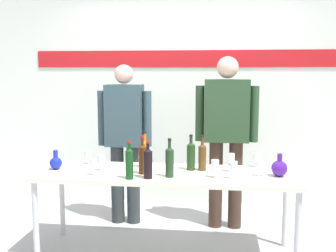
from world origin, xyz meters
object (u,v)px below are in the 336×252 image
(display_table, at_px, (166,179))
(presenter_right, at_px, (226,130))
(wine_bottle_0, at_px, (129,162))
(wine_bottle_3, at_px, (170,161))
(wine_glass_left_0, at_px, (88,154))
(wine_glass_right_1, at_px, (257,158))
(wine_glass_right_3, at_px, (262,166))
(wine_bottle_1, at_px, (191,155))
(wine_bottle_5, at_px, (202,156))
(wine_bottle_6, at_px, (142,158))
(wine_bottle_2, at_px, (145,153))
(wine_glass_left_1, at_px, (101,160))
(presenter_left, at_px, (125,135))
(wine_bottle_4, at_px, (148,162))
(wine_glass_right_0, at_px, (215,165))
(decanter_blue_right, at_px, (279,168))
(wine_glass_left_2, at_px, (94,164))
(decanter_blue_left, at_px, (56,162))
(wine_glass_right_4, at_px, (234,166))
(wine_glass_right_2, at_px, (231,159))

(display_table, bearing_deg, presenter_right, 52.99)
(wine_bottle_0, xyz_separation_m, wine_bottle_3, (0.32, 0.10, -0.00))
(wine_glass_left_0, relative_size, wine_glass_right_1, 1.02)
(presenter_right, distance_m, wine_glass_right_3, 0.82)
(wine_bottle_3, bearing_deg, wine_glass_right_1, 30.34)
(display_table, relative_size, wine_bottle_1, 7.12)
(wine_bottle_5, height_order, wine_bottle_6, wine_bottle_6)
(wine_bottle_2, relative_size, wine_glass_left_1, 2.36)
(wine_bottle_5, bearing_deg, wine_glass_left_0, 174.07)
(wine_bottle_5, bearing_deg, wine_bottle_2, 176.06)
(presenter_left, relative_size, wine_bottle_4, 5.48)
(wine_glass_right_0, bearing_deg, wine_glass_left_0, 163.94)
(decanter_blue_right, height_order, presenter_right, presenter_right)
(wine_bottle_4, bearing_deg, wine_glass_right_0, 9.50)
(wine_bottle_1, xyz_separation_m, wine_glass_left_2, (-0.81, -0.29, -0.04))
(wine_bottle_3, bearing_deg, display_table, 108.68)
(wine_bottle_0, xyz_separation_m, wine_bottle_4, (0.15, 0.04, -0.00))
(wine_bottle_4, relative_size, wine_glass_left_1, 2.18)
(wine_glass_left_0, relative_size, wine_glass_right_0, 0.87)
(wine_bottle_0, xyz_separation_m, wine_glass_right_1, (1.08, 0.55, -0.05))
(wine_glass_right_0, distance_m, wine_glass_right_1, 0.56)
(wine_glass_left_1, distance_m, wine_glass_right_1, 1.43)
(decanter_blue_left, xyz_separation_m, wine_glass_right_4, (1.58, -0.13, 0.04))
(wine_bottle_4, xyz_separation_m, wine_glass_left_1, (-0.46, 0.20, -0.04))
(wine_glass_right_4, bearing_deg, presenter_right, 93.15)
(wine_bottle_0, height_order, wine_glass_left_0, wine_bottle_0)
(wine_bottle_6, distance_m, wine_glass_right_4, 0.78)
(decanter_blue_left, distance_m, wine_bottle_0, 0.78)
(presenter_right, relative_size, wine_glass_right_0, 11.77)
(wine_glass_left_2, bearing_deg, display_table, 16.88)
(wine_bottle_4, relative_size, wine_glass_right_2, 1.89)
(wine_bottle_3, height_order, wine_glass_right_0, wine_bottle_3)
(display_table, height_order, wine_bottle_3, wine_bottle_3)
(wine_bottle_1, height_order, wine_glass_left_1, wine_bottle_1)
(decanter_blue_left, height_order, wine_glass_right_2, decanter_blue_left)
(wine_glass_left_2, bearing_deg, decanter_blue_right, 5.99)
(presenter_right, bearing_deg, wine_glass_right_1, -56.83)
(display_table, height_order, wine_glass_left_0, wine_glass_left_0)
(wine_bottle_6, xyz_separation_m, wine_glass_right_2, (0.76, 0.17, -0.02))
(wine_bottle_5, bearing_deg, presenter_left, 144.63)
(presenter_right, relative_size, wine_bottle_0, 5.64)
(wine_bottle_1, distance_m, wine_bottle_4, 0.47)
(decanter_blue_left, distance_m, wine_bottle_2, 0.81)
(wine_bottle_0, relative_size, wine_bottle_3, 0.96)
(decanter_blue_left, height_order, wine_bottle_2, wine_bottle_2)
(wine_bottle_3, bearing_deg, wine_glass_left_2, -177.51)
(presenter_left, bearing_deg, wine_bottle_0, -74.60)
(wine_bottle_3, distance_m, wine_bottle_4, 0.18)
(wine_bottle_0, bearing_deg, wine_bottle_5, 31.87)
(decanter_blue_left, xyz_separation_m, wine_glass_left_2, (0.41, -0.16, 0.03))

